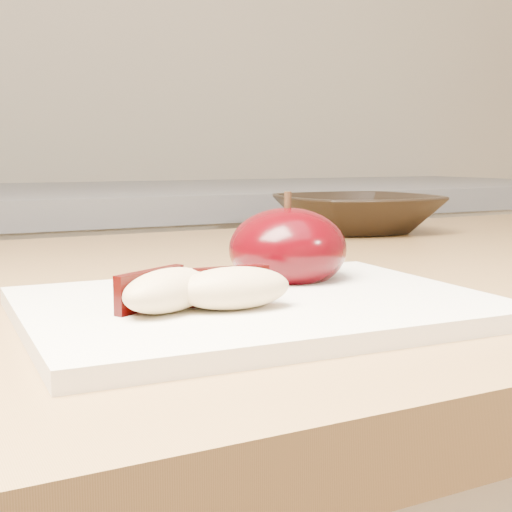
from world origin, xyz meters
name	(u,v)px	position (x,y,z in m)	size (l,w,h in m)	color
back_cabinet	(3,466)	(0.00, 1.20, 0.47)	(2.40, 0.62, 0.94)	silver
cutting_board	(256,306)	(0.04, 0.35, 0.91)	(0.27, 0.20, 0.01)	silver
apple_half	(288,249)	(0.09, 0.40, 0.93)	(0.11, 0.11, 0.07)	black
apple_wedge_a	(167,290)	(-0.02, 0.34, 0.92)	(0.07, 0.06, 0.02)	tan
apple_wedge_b	(233,288)	(0.02, 0.33, 0.92)	(0.07, 0.04, 0.02)	tan
bowl	(356,214)	(0.37, 0.70, 0.92)	(0.19, 0.19, 0.05)	black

